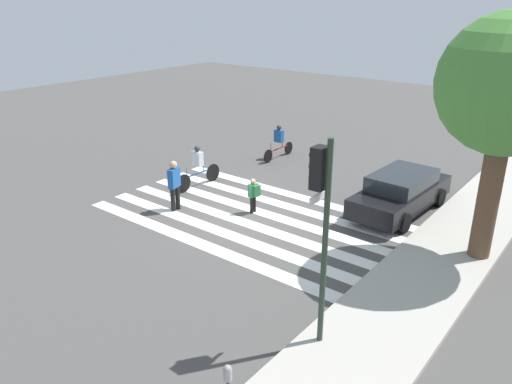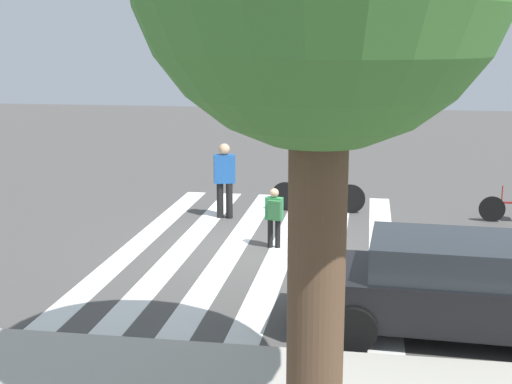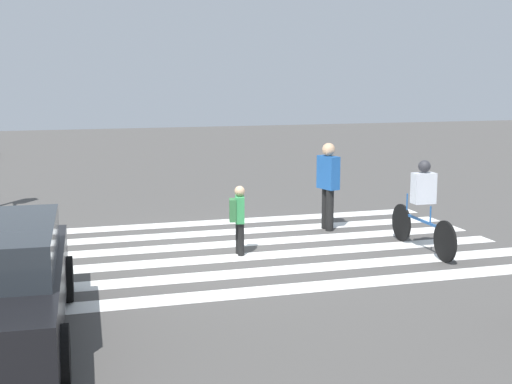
# 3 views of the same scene
# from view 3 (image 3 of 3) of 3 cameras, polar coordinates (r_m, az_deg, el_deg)

# --- Properties ---
(ground_plane) EXTENTS (60.00, 60.00, 0.00)m
(ground_plane) POSITION_cam_3_polar(r_m,az_deg,el_deg) (12.95, -1.90, -4.71)
(ground_plane) COLOR #4C4947
(crosswalk_stripes) EXTENTS (5.51, 10.00, 0.01)m
(crosswalk_stripes) POSITION_cam_3_polar(r_m,az_deg,el_deg) (12.95, -1.90, -4.69)
(crosswalk_stripes) COLOR white
(crosswalk_stripes) RESTS_ON ground_plane
(pedestrian_adult_blue_shirt) EXTENTS (0.54, 0.35, 1.79)m
(pedestrian_adult_blue_shirt) POSITION_cam_3_polar(r_m,az_deg,el_deg) (14.56, 5.79, 0.88)
(pedestrian_adult_blue_shirt) COLOR black
(pedestrian_adult_blue_shirt) RESTS_ON ground_plane
(pedestrian_adult_tall_backpack) EXTENTS (0.37, 0.33, 1.24)m
(pedestrian_adult_tall_backpack) POSITION_cam_3_polar(r_m,az_deg,el_deg) (12.49, -1.43, -1.84)
(pedestrian_adult_tall_backpack) COLOR black
(pedestrian_adult_tall_backpack) RESTS_ON ground_plane
(cyclist_far_lane) EXTENTS (2.32, 0.40, 1.65)m
(cyclist_far_lane) POSITION_cam_3_polar(r_m,az_deg,el_deg) (13.10, 13.21, -0.89)
(cyclist_far_lane) COLOR black
(cyclist_far_lane) RESTS_ON ground_plane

